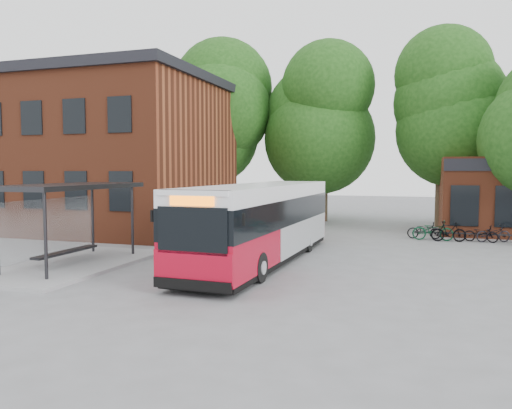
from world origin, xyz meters
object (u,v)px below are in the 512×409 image
(city_bus, at_px, (262,223))
(bicycle_2, at_px, (433,230))
(bicycle_1, at_px, (449,232))
(bicycle_6, at_px, (493,233))
(bus_shelter, at_px, (72,225))
(bicycle_4, at_px, (481,234))
(bicycle_0, at_px, (424,230))

(city_bus, xyz_separation_m, bicycle_2, (6.08, 7.79, -0.93))
(bicycle_1, xyz_separation_m, bicycle_6, (1.96, 0.47, -0.06))
(bicycle_2, bearing_deg, city_bus, 143.25)
(bus_shelter, xyz_separation_m, bicycle_2, (12.03, 10.67, -0.96))
(bicycle_1, distance_m, bicycle_4, 1.47)
(bicycle_1, bearing_deg, bus_shelter, 123.18)
(bicycle_4, distance_m, bicycle_6, 0.55)
(city_bus, relative_size, bicycle_4, 7.38)
(city_bus, relative_size, bicycle_2, 5.97)
(city_bus, distance_m, bicycle_2, 9.92)
(bicycle_1, bearing_deg, bicycle_2, 68.15)
(city_bus, height_order, bicycle_0, city_bus)
(bicycle_1, distance_m, bicycle_6, 2.01)
(city_bus, xyz_separation_m, bicycle_1, (6.77, 7.59, -0.94))
(bicycle_2, bearing_deg, bicycle_1, -104.35)
(bus_shelter, relative_size, city_bus, 0.63)
(bus_shelter, xyz_separation_m, bicycle_0, (11.64, 11.18, -1.03))
(city_bus, height_order, bicycle_2, city_bus)
(city_bus, distance_m, bicycle_1, 10.21)
(bus_shelter, height_order, bicycle_2, bus_shelter)
(bicycle_0, bearing_deg, bicycle_4, -101.06)
(city_bus, xyz_separation_m, bicycle_0, (5.69, 8.30, -1.00))
(bicycle_0, relative_size, bicycle_2, 0.85)
(bicycle_4, bearing_deg, bicycle_0, 97.86)
(bicycle_0, bearing_deg, bicycle_1, -125.91)
(city_bus, bearing_deg, bus_shelter, -152.30)
(bicycle_6, bearing_deg, bus_shelter, 106.38)
(bicycle_4, height_order, bicycle_6, bicycle_6)
(bicycle_0, relative_size, bicycle_4, 1.05)
(bus_shelter, relative_size, bicycle_2, 3.75)
(bicycle_1, relative_size, bicycle_6, 1.00)
(bus_shelter, bearing_deg, bicycle_1, 39.46)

